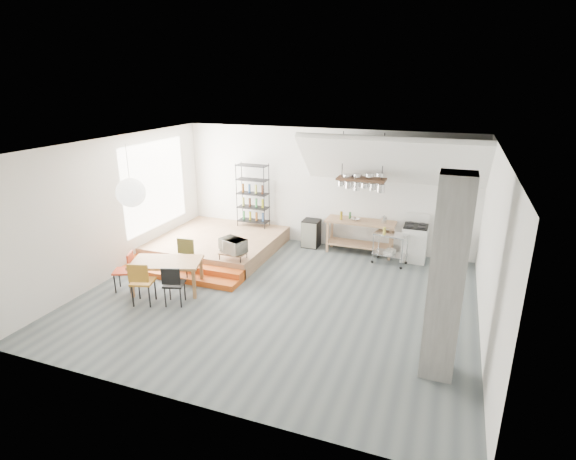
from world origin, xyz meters
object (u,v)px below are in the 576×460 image
at_px(dining_table, 167,264).
at_px(rolling_cart, 390,244).
at_px(mini_fridge, 311,233).
at_px(stove, 415,242).

distance_m(dining_table, rolling_cart, 5.38).
distance_m(dining_table, mini_fridge, 4.27).
height_order(dining_table, mini_fridge, mini_fridge).
bearing_deg(stove, mini_fridge, 179.09).
relative_size(stove, dining_table, 0.71).
xyz_separation_m(dining_table, mini_fridge, (2.09, 3.72, -0.24)).
relative_size(dining_table, mini_fridge, 2.18).
relative_size(stove, mini_fridge, 1.54).
height_order(stove, rolling_cart, stove).
height_order(stove, dining_table, stove).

